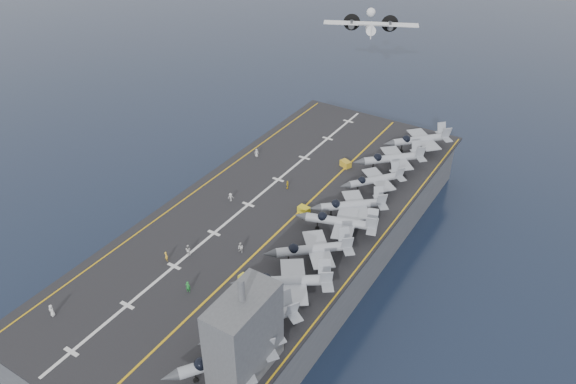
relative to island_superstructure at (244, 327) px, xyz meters
The scene contains 29 objects.
ground 38.02m from the island_superstructure, 116.57° to the left, with size 500.00×500.00×0.00m, color #142135.
hull 35.94m from the island_superstructure, 116.57° to the left, with size 36.00×90.00×10.00m, color #56595E.
flight_deck 34.41m from the island_superstructure, 116.57° to the left, with size 38.00×92.00×0.40m, color black.
foul_line 33.17m from the island_superstructure, 111.80° to the left, with size 0.35×90.00×0.02m, color gold.
landing_centerline 37.38m from the island_superstructure, 124.99° to the left, with size 0.50×90.00×0.02m, color silver.
deck_edge_port 44.50m from the island_superstructure, 136.85° to the left, with size 0.25×90.00×0.02m, color gold.
deck_edge_stbd 31.12m from the island_superstructure, 83.35° to the left, with size 0.25×90.00×0.02m, color gold.
island_superstructure is the anchor object (origin of this frame).
fighter_jet_0 5.57m from the island_superstructure, 137.32° to the right, with size 16.15×17.29×5.00m, color #9BA5AC, non-canonical shape.
fighter_jet_1 7.49m from the island_superstructure, 112.61° to the left, with size 15.38×16.97×4.91m, color #90989E, non-canonical shape.
fighter_jet_2 15.41m from the island_superstructure, 100.63° to the left, with size 17.88×16.67×5.17m, color gray, non-canonical shape.
fighter_jet_3 23.55m from the island_superstructure, 98.27° to the left, with size 16.84×16.44×4.91m, color #A0A7B1, non-canonical shape.
fighter_jet_4 31.97m from the island_superstructure, 95.46° to the left, with size 16.35×13.33×4.91m, color #969FA5, non-canonical shape.
fighter_jet_5 37.57m from the island_superstructure, 95.60° to the left, with size 16.19×15.74×4.72m, color gray, non-canonical shape.
fighter_jet_6 47.33m from the island_superstructure, 94.60° to the left, with size 14.53×15.20×4.41m, color #A2AAB2, non-canonical shape.
fighter_jet_7 56.02m from the island_superstructure, 94.14° to the left, with size 17.06×16.94×5.01m, color #929AA2, non-canonical shape.
fighter_jet_8 66.20m from the island_superstructure, 91.96° to the left, with size 17.07×17.25×5.06m, color gray, non-canonical shape.
tow_cart_a 17.49m from the island_superstructure, 126.21° to the left, with size 2.04×1.50×1.12m, color yellow, non-canonical shape.
tow_cart_b 35.68m from the island_superstructure, 108.60° to the left, with size 2.20×1.59×1.23m, color gold, non-canonical shape.
tow_cart_c 53.27m from the island_superstructure, 103.37° to the left, with size 2.50×2.09×1.28m, color gold, non-canonical shape.
crew_0 29.97m from the island_superstructure, 166.29° to the right, with size 1.24×0.90×1.93m, color silver.
crew_1 26.03m from the island_superstructure, 155.47° to the left, with size 1.22×0.99×1.76m, color yellow.
crew_2 25.77m from the island_superstructure, 147.33° to the left, with size 1.26×0.95×1.90m, color silver.
crew_3 38.71m from the island_superstructure, 129.82° to the left, with size 1.13×1.16×1.62m, color silver.
crew_4 42.82m from the island_superstructure, 114.96° to the left, with size 1.13×1.19×1.66m, color yellow.
crew_5 54.54m from the island_superstructure, 123.29° to the left, with size 1.22×1.24×1.74m, color silver.
crew_6 18.05m from the island_superstructure, 155.98° to the left, with size 1.37×1.14×1.96m, color green.
crew_7 24.06m from the island_superstructure, 127.70° to the left, with size 1.26×0.95×1.91m, color white.
transport_plane 88.66m from the island_superstructure, 105.69° to the left, with size 26.39×22.99×5.22m, color silver, non-canonical shape.
Camera 1 is at (44.48, -67.09, 68.40)m, focal length 35.00 mm.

